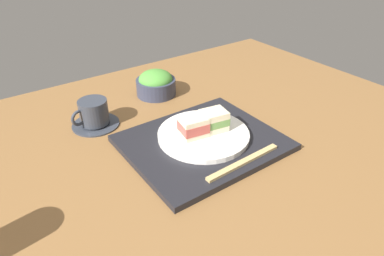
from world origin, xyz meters
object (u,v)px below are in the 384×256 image
sandwich_plate (203,135)px  chopsticks_pair (244,162)px  salad_bowl (156,84)px  sandwich_near (193,127)px  coffee_cup (94,114)px  sandwich_far (214,121)px

sandwich_plate → chopsticks_pair: 13.59cm
sandwich_plate → salad_bowl: size_ratio=1.84×
sandwich_plate → chopsticks_pair: size_ratio=1.10×
chopsticks_pair → sandwich_near: bearing=104.2°
salad_bowl → coffee_cup: salad_bowl is taller
sandwich_near → sandwich_far: sandwich_far is taller
sandwich_far → salad_bowl: same height
chopsticks_pair → coffee_cup: coffee_cup is taller
sandwich_plate → sandwich_near: size_ratio=3.20×
salad_bowl → coffee_cup: size_ratio=0.95×
coffee_cup → sandwich_far: bearing=-47.8°
sandwich_plate → coffee_cup: bearing=128.7°
sandwich_near → salad_bowl: size_ratio=0.58×
sandwich_plate → coffee_cup: (-18.69, 23.29, 1.07)cm
sandwich_plate → salad_bowl: salad_bowl is taller
sandwich_plate → salad_bowl: (4.15, 29.92, 1.45)cm
sandwich_plate → sandwich_far: 4.27cm
coffee_cup → sandwich_plate: bearing=-51.3°
sandwich_far → sandwich_plate: bearing=171.9°
sandwich_near → sandwich_far: bearing=-8.1°
sandwich_far → salad_bowl: 30.40cm
sandwich_plate → coffee_cup: size_ratio=1.76×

